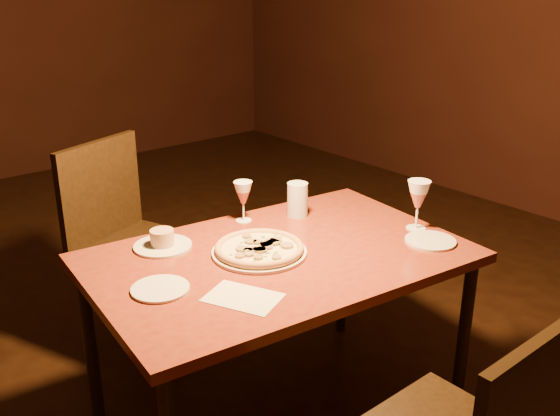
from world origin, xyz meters
TOP-DOWN VIEW (x-y plane):
  - dining_table at (0.28, -0.18)m, footprint 1.35×0.95m
  - chair_far at (0.11, 0.62)m, footprint 0.57×0.57m
  - pizza_plate at (0.23, -0.14)m, footprint 0.32×0.32m
  - ramekin_saucer at (0.00, 0.12)m, footprint 0.20×0.20m
  - wine_glass_far at (0.37, 0.14)m, footprint 0.07×0.07m
  - wine_glass_right at (0.82, -0.34)m, footprint 0.09×0.09m
  - water_tumbler at (0.56, 0.05)m, footprint 0.08×0.08m
  - side_plate_left at (-0.16, -0.15)m, footprint 0.18×0.18m
  - side_plate_near at (0.76, -0.45)m, footprint 0.18×0.18m
  - menu_card at (0.00, -0.35)m, footprint 0.22×0.26m

SIDE VIEW (x-z plane):
  - chair_far at x=0.11m, z-range 0.06..0.98m
  - dining_table at x=0.28m, z-range 0.28..0.95m
  - menu_card at x=0.00m, z-range 0.68..0.68m
  - side_plate_left at x=-0.16m, z-range 0.68..0.69m
  - side_plate_near at x=0.76m, z-range 0.68..0.69m
  - pizza_plate at x=0.23m, z-range 0.68..0.71m
  - ramekin_saucer at x=0.00m, z-range 0.66..0.73m
  - water_tumbler at x=0.56m, z-range 0.68..0.81m
  - wine_glass_far at x=0.37m, z-range 0.68..0.84m
  - wine_glass_right at x=0.82m, z-range 0.68..0.86m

